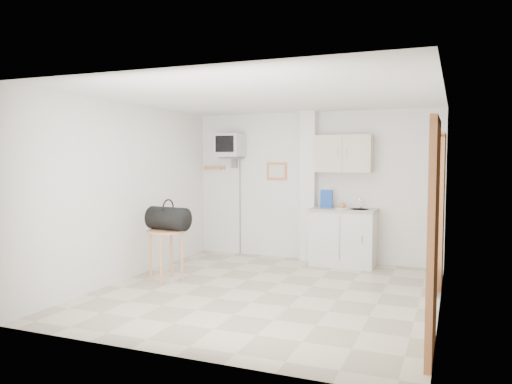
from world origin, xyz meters
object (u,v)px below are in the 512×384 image
at_px(crt_television, 230,146).
at_px(water_bottle, 431,282).
at_px(duffel_bag, 168,218).
at_px(round_table, 166,238).

bearing_deg(crt_television, water_bottle, -22.03).
height_order(duffel_bag, water_bottle, duffel_bag).
bearing_deg(crt_television, round_table, -92.54).
xyz_separation_m(duffel_bag, water_bottle, (3.49, 0.55, -0.71)).
height_order(round_table, duffel_bag, duffel_bag).
height_order(round_table, water_bottle, round_table).
xyz_separation_m(crt_television, duffel_bag, (-0.06, -1.94, -1.05)).
bearing_deg(duffel_bag, crt_television, 94.64).
bearing_deg(duffel_bag, water_bottle, 15.40).
bearing_deg(round_table, crt_television, 87.46).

